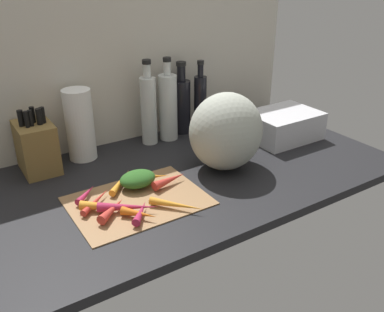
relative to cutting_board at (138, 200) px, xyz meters
The scene contains 23 objects.
ground_plane 15.14cm from the cutting_board, 40.29° to the left, with size 170.00×80.00×3.00cm, color black.
wall_back 57.72cm from the cutting_board, 76.63° to the left, with size 170.00×3.00×60.00cm, color beige.
cutting_board is the anchor object (origin of this frame).
carrot_0 10.66cm from the cutting_board, behind, with size 2.97×2.97×15.56cm, color orange.
carrot_1 13.45cm from the cutting_board, 12.77° to the left, with size 3.09×3.09×12.79cm, color red.
carrot_2 10.46cm from the cutting_board, 160.84° to the right, with size 2.93×2.93×12.03cm, color red.
carrot_3 9.46cm from the cutting_board, 110.57° to the right, with size 2.47×2.47×11.04cm, color #B2264C.
carrot_4 12.58cm from the cutting_board, 160.26° to the left, with size 2.08×2.08×14.46cm, color red.
carrot_5 15.92cm from the cutting_board, 144.10° to the left, with size 2.26×2.26×10.52cm, color #B2264C.
carrot_6 10.28cm from the cutting_board, 113.71° to the right, with size 2.58×2.58×10.75cm, color orange.
carrot_7 11.49cm from the cutting_board, 92.47° to the left, with size 2.27×2.27×15.97cm, color orange.
carrot_8 7.36cm from the cutting_board, 139.59° to the right, with size 2.94×2.94×17.47cm, color #B2264C.
carrot_9 13.22cm from the cutting_board, 55.75° to the right, with size 2.37×2.37×16.72cm, color orange.
carrot_10 12.64cm from the cutting_board, 44.23° to the left, with size 2.56×2.56×11.97cm, color orange.
carrot_greens_pile 8.92cm from the cutting_board, 63.46° to the left, with size 11.91×9.16×5.04cm, color #2D6023.
winter_squash 39.19cm from the cutting_board, ahead, with size 26.21×23.93×27.26cm, color #B2B7A8.
knife_block 43.30cm from the cutting_board, 117.60° to the left, with size 11.70×16.33×22.96cm.
paper_towel_roll 41.37cm from the cutting_board, 94.87° to the left, with size 10.12×10.12×26.31cm, color white.
bottle_0 47.62cm from the cutting_board, 57.74° to the left, with size 6.26×6.26×33.58cm.
bottle_1 52.24cm from the cutting_board, 49.27° to the left, with size 7.39×7.39×33.47cm.
bottle_2 59.74cm from the cutting_board, 45.21° to the left, with size 7.51×7.51×30.16cm.
bottle_3 63.44cm from the cutting_board, 38.43° to the left, with size 5.31×5.31×30.27cm.
dish_rack 74.07cm from the cutting_board, 10.21° to the left, with size 27.96×21.16×11.19cm, color silver.
Camera 1 is at (-56.91, -111.26, 67.79)cm, focal length 39.08 mm.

